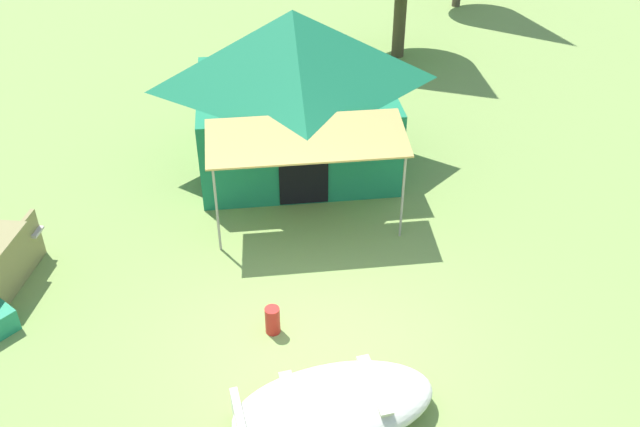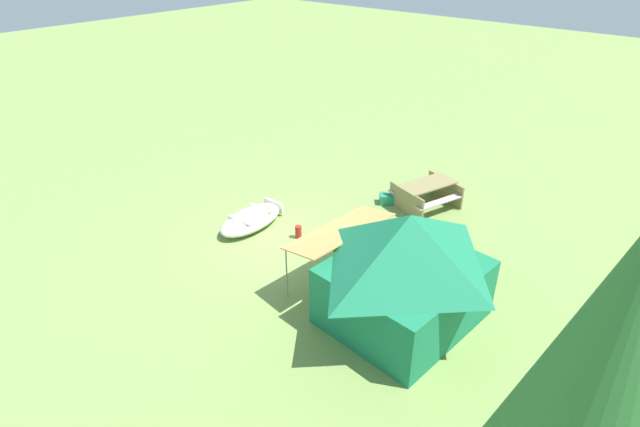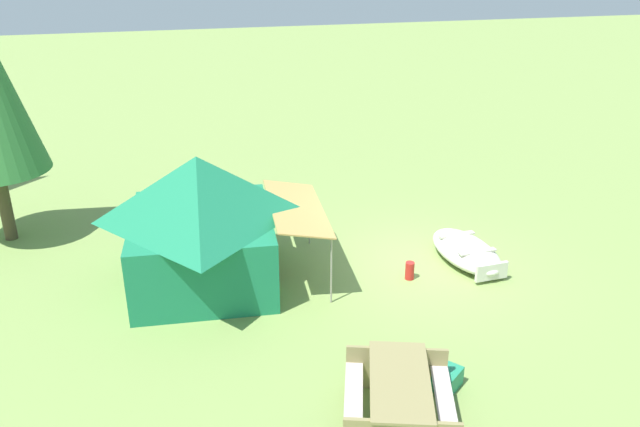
{
  "view_description": "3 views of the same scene",
  "coord_description": "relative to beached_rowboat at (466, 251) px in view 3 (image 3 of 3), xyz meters",
  "views": [
    {
      "loc": [
        -1.21,
        -5.91,
        6.13
      ],
      "look_at": [
        0.3,
        1.36,
        0.97
      ],
      "focal_mm": 39.04,
      "sensor_mm": 36.0,
      "label": 1
    },
    {
      "loc": [
        8.5,
        8.81,
        7.71
      ],
      "look_at": [
        -0.24,
        1.37,
        1.27
      ],
      "focal_mm": 28.81,
      "sensor_mm": 36.0,
      "label": 2
    },
    {
      "loc": [
        -11.27,
        5.02,
        6.46
      ],
      "look_at": [
        0.34,
        2.01,
        1.29
      ],
      "focal_mm": 36.04,
      "sensor_mm": 36.0,
      "label": 3
    }
  ],
  "objects": [
    {
      "name": "picnic_table",
      "position": [
        -4.4,
        3.24,
        0.25
      ],
      "size": [
        2.19,
        2.03,
        0.79
      ],
      "color": "olive",
      "rests_on": "ground_plane"
    },
    {
      "name": "ground_plane",
      "position": [
        0.08,
        1.14,
        -0.24
      ],
      "size": [
        80.0,
        80.0,
        0.0
      ],
      "primitive_type": "plane",
      "color": "#7C964C"
    },
    {
      "name": "beached_rowboat",
      "position": [
        0.0,
        0.0,
        0.0
      ],
      "size": [
        2.27,
        1.24,
        0.47
      ],
      "color": "silver",
      "rests_on": "ground_plane"
    },
    {
      "name": "canvas_cabin_tent",
      "position": [
        0.58,
        5.53,
        1.13
      ],
      "size": [
        3.6,
        4.15,
        2.65
      ],
      "color": "#1A784F",
      "rests_on": "ground_plane"
    },
    {
      "name": "cooler_box",
      "position": [
        -3.8,
        2.22,
        -0.09
      ],
      "size": [
        0.6,
        0.61,
        0.31
      ],
      "primitive_type": "cube",
      "rotation": [
        0.0,
        0.0,
        2.26
      ],
      "color": "#21875F",
      "rests_on": "ground_plane"
    },
    {
      "name": "fuel_can",
      "position": [
        -0.43,
        1.48,
        -0.06
      ],
      "size": [
        0.26,
        0.26,
        0.37
      ],
      "primitive_type": "cylinder",
      "rotation": [
        0.0,
        0.0,
        0.96
      ],
      "color": "red",
      "rests_on": "ground_plane"
    }
  ]
}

